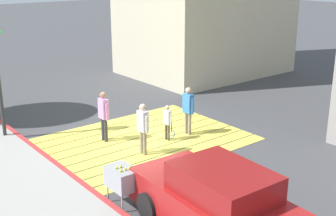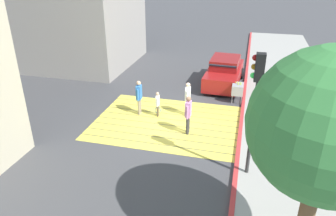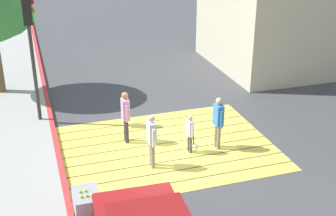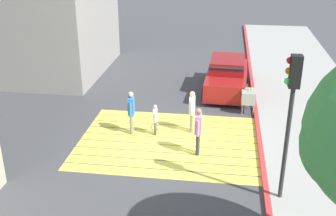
{
  "view_description": "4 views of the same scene",
  "coord_description": "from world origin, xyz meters",
  "px_view_note": "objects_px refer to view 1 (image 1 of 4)",
  "views": [
    {
      "loc": [
        -8.05,
        -11.32,
        5.5
      ],
      "look_at": [
        0.76,
        -0.25,
        1.02
      ],
      "focal_mm": 47.78,
      "sensor_mm": 36.0,
      "label": 1
    },
    {
      "loc": [
        -3.24,
        12.31,
        6.7
      ],
      "look_at": [
        -0.14,
        0.32,
        0.87
      ],
      "focal_mm": 34.16,
      "sensor_mm": 36.0,
      "label": 2
    },
    {
      "loc": [
        -3.78,
        -11.82,
        6.82
      ],
      "look_at": [
        0.2,
        0.54,
        1.08
      ],
      "focal_mm": 49.0,
      "sensor_mm": 36.0,
      "label": 3
    },
    {
      "loc": [
        -1.84,
        13.27,
        7.09
      ],
      "look_at": [
        0.04,
        -0.18,
        1.24
      ],
      "focal_mm": 44.77,
      "sensor_mm": 36.0,
      "label": 4
    }
  ],
  "objects_px": {
    "pedestrian_adult_trailing": "(188,107)",
    "tennis_ball_cart": "(122,178)",
    "car_parked_near_curb": "(218,203)",
    "pedestrian_adult_side": "(143,125)",
    "pedestrian_child_with_racket": "(168,121)",
    "pedestrian_adult_lead": "(104,113)"
  },
  "relations": [
    {
      "from": "pedestrian_adult_trailing",
      "to": "tennis_ball_cart",
      "type": "bearing_deg",
      "value": -149.04
    },
    {
      "from": "car_parked_near_curb",
      "to": "pedestrian_adult_side",
      "type": "relative_size",
      "value": 2.7
    },
    {
      "from": "pedestrian_child_with_racket",
      "to": "pedestrian_adult_side",
      "type": "bearing_deg",
      "value": -160.99
    },
    {
      "from": "pedestrian_adult_lead",
      "to": "pedestrian_adult_side",
      "type": "relative_size",
      "value": 1.04
    },
    {
      "from": "tennis_ball_cart",
      "to": "pedestrian_adult_trailing",
      "type": "bearing_deg",
      "value": 30.96
    },
    {
      "from": "tennis_ball_cart",
      "to": "pedestrian_adult_lead",
      "type": "distance_m",
      "value": 4.26
    },
    {
      "from": "pedestrian_adult_lead",
      "to": "pedestrian_child_with_racket",
      "type": "xyz_separation_m",
      "value": [
        1.66,
        -1.24,
        -0.31
      ]
    },
    {
      "from": "pedestrian_adult_lead",
      "to": "pedestrian_adult_trailing",
      "type": "distance_m",
      "value": 2.84
    },
    {
      "from": "pedestrian_adult_lead",
      "to": "tennis_ball_cart",
      "type": "bearing_deg",
      "value": -115.02
    },
    {
      "from": "pedestrian_adult_trailing",
      "to": "pedestrian_adult_side",
      "type": "bearing_deg",
      "value": -168.32
    },
    {
      "from": "pedestrian_adult_trailing",
      "to": "pedestrian_adult_lead",
      "type": "bearing_deg",
      "value": 154.07
    },
    {
      "from": "tennis_ball_cart",
      "to": "pedestrian_child_with_racket",
      "type": "relative_size",
      "value": 0.84
    },
    {
      "from": "pedestrian_adult_lead",
      "to": "pedestrian_adult_trailing",
      "type": "bearing_deg",
      "value": -25.93
    },
    {
      "from": "car_parked_near_curb",
      "to": "pedestrian_adult_side",
      "type": "height_order",
      "value": "pedestrian_adult_side"
    },
    {
      "from": "pedestrian_adult_lead",
      "to": "pedestrian_child_with_racket",
      "type": "relative_size",
      "value": 1.39
    },
    {
      "from": "pedestrian_adult_side",
      "to": "pedestrian_child_with_racket",
      "type": "relative_size",
      "value": 1.34
    },
    {
      "from": "car_parked_near_curb",
      "to": "pedestrian_adult_trailing",
      "type": "xyz_separation_m",
      "value": [
        3.45,
        4.94,
        0.23
      ]
    },
    {
      "from": "pedestrian_adult_side",
      "to": "tennis_ball_cart",
      "type": "bearing_deg",
      "value": -134.93
    },
    {
      "from": "tennis_ball_cart",
      "to": "pedestrian_adult_side",
      "type": "height_order",
      "value": "pedestrian_adult_side"
    },
    {
      "from": "tennis_ball_cart",
      "to": "pedestrian_adult_side",
      "type": "xyz_separation_m",
      "value": [
        2.15,
        2.15,
        0.25
      ]
    },
    {
      "from": "car_parked_near_curb",
      "to": "pedestrian_child_with_racket",
      "type": "xyz_separation_m",
      "value": [
        2.56,
        4.94,
        -0.06
      ]
    },
    {
      "from": "car_parked_near_curb",
      "to": "tennis_ball_cart",
      "type": "bearing_deg",
      "value": 111.07
    }
  ]
}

